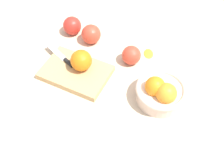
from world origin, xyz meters
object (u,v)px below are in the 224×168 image
Objects in this scene: apple_front_right at (72,26)px; apple_front_right_2 at (91,34)px; orange_on_board at (81,61)px; bowl at (161,92)px; knife at (63,58)px; apple_front_left at (131,55)px; cutting_board at (76,72)px.

apple_front_right is 0.09m from apple_front_right_2.
apple_front_right_2 is at bearing -84.53° from orange_on_board.
bowl is 0.46m from apple_front_right.
knife is at bearing 65.04° from apple_front_right_2.
orange_on_board is at bearing 30.59° from apple_front_left.
apple_front_left is (-0.26, 0.10, -0.00)m from apple_front_right.
bowl is at bearing 144.75° from apple_front_right_2.
apple_front_left is (-0.18, -0.11, 0.02)m from cutting_board.
orange_on_board is at bearing -10.13° from bowl.
apple_front_right_2 reaches higher than apple_front_left.
apple_front_right reaches higher than apple_front_left.
cutting_board is at bearing 112.14° from apple_front_right.
cutting_board is 0.06m from orange_on_board.
knife is at bearing 98.36° from apple_front_right.
apple_front_left is at bearing -149.41° from orange_on_board.
knife is 1.99× the size of apple_front_left.
apple_front_right_2 is (0.17, -0.07, 0.00)m from apple_front_left.
apple_front_right_2 reaches higher than cutting_board.
orange_on_board is (-0.02, -0.02, 0.05)m from cutting_board.
knife is 1.90× the size of apple_front_right.
cutting_board is 0.18m from apple_front_right_2.
knife is at bearing -34.33° from cutting_board.
orange_on_board is 0.18m from apple_front_left.
orange_on_board is 0.09m from knife.
orange_on_board is 1.07× the size of apple_front_left.
cutting_board is at bearing 88.82° from apple_front_right_2.
bowl is at bearing 148.07° from apple_front_right.
apple_front_left is at bearing 158.50° from apple_front_right_2.
bowl is 2.40× the size of apple_front_left.
knife is 1.84× the size of apple_front_right_2.
bowl is 0.31m from cutting_board.
apple_front_left is at bearing -148.10° from cutting_board.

